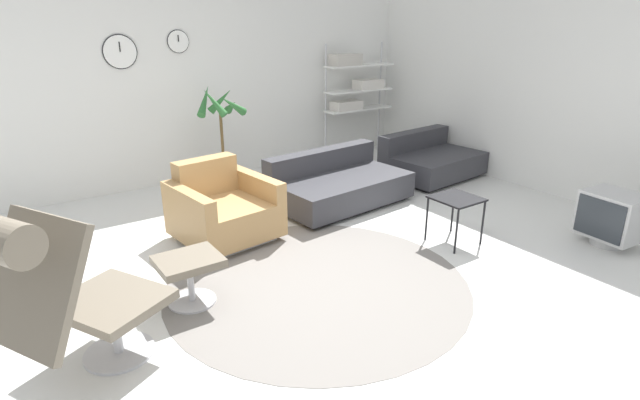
{
  "coord_description": "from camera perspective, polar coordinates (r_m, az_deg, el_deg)",
  "views": [
    {
      "loc": [
        -2.08,
        -3.13,
        2.05
      ],
      "look_at": [
        0.25,
        0.25,
        0.55
      ],
      "focal_mm": 28.0,
      "sensor_mm": 36.0,
      "label": 1
    }
  ],
  "objects": [
    {
      "name": "ground_plane",
      "position": [
        4.28,
        -0.88,
        -8.54
      ],
      "size": [
        12.0,
        12.0,
        0.0
      ],
      "primitive_type": "plane",
      "color": "silver"
    },
    {
      "name": "wall_back",
      "position": [
        6.65,
        -16.73,
        13.69
      ],
      "size": [
        12.0,
        0.09,
        2.8
      ],
      "color": "silver",
      "rests_on": "ground_plane"
    },
    {
      "name": "wall_right",
      "position": [
        6.5,
        27.01,
        12.25
      ],
      "size": [
        0.06,
        12.0,
        2.8
      ],
      "color": "silver",
      "rests_on": "ground_plane"
    },
    {
      "name": "round_rug",
      "position": [
        4.14,
        -0.28,
        -9.53
      ],
      "size": [
        2.47,
        2.47,
        0.01
      ],
      "color": "slate",
      "rests_on": "ground_plane"
    },
    {
      "name": "lounge_chair",
      "position": [
        3.1,
        -28.32,
        -7.99
      ],
      "size": [
        1.14,
        0.98,
        1.18
      ],
      "rotation": [
        0.0,
        0.0,
        -1.08
      ],
      "color": "#BCBCC1",
      "rests_on": "ground_plane"
    },
    {
      "name": "ottoman",
      "position": [
        3.89,
        -14.7,
        -7.72
      ],
      "size": [
        0.46,
        0.39,
        0.38
      ],
      "color": "#BCBCC1",
      "rests_on": "ground_plane"
    },
    {
      "name": "armchair_red",
      "position": [
        4.94,
        -11.03,
        -1.3
      ],
      "size": [
        0.97,
        0.94,
        0.75
      ],
      "rotation": [
        0.0,
        0.0,
        3.26
      ],
      "color": "silver",
      "rests_on": "ground_plane"
    },
    {
      "name": "couch_low",
      "position": [
        5.79,
        2.05,
        1.65
      ],
      "size": [
        1.64,
        1.04,
        0.59
      ],
      "rotation": [
        0.0,
        0.0,
        3.24
      ],
      "color": "black",
      "rests_on": "ground_plane"
    },
    {
      "name": "couch_second",
      "position": [
        6.95,
        12.48,
        4.33
      ],
      "size": [
        1.33,
        1.01,
        0.59
      ],
      "rotation": [
        0.0,
        0.0,
        3.24
      ],
      "color": "black",
      "rests_on": "ground_plane"
    },
    {
      "name": "side_table",
      "position": [
        4.88,
        15.31,
        -0.3
      ],
      "size": [
        0.41,
        0.41,
        0.46
      ],
      "color": "black",
      "rests_on": "ground_plane"
    },
    {
      "name": "crt_television",
      "position": [
        5.45,
        30.4,
        -1.69
      ],
      "size": [
        0.46,
        0.54,
        0.52
      ],
      "rotation": [
        0.0,
        0.0,
        1.5
      ],
      "color": "#B7B7B7",
      "rests_on": "ground_plane"
    },
    {
      "name": "potted_plant",
      "position": [
        6.34,
        -11.02,
        5.67
      ],
      "size": [
        0.62,
        0.63,
        1.3
      ],
      "color": "brown",
      "rests_on": "ground_plane"
    },
    {
      "name": "shelf_unit",
      "position": [
        7.67,
        4.0,
        13.02
      ],
      "size": [
        1.12,
        0.28,
        1.7
      ],
      "color": "#BCBCC1",
      "rests_on": "ground_plane"
    }
  ]
}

